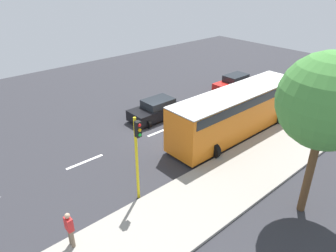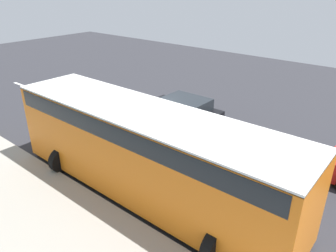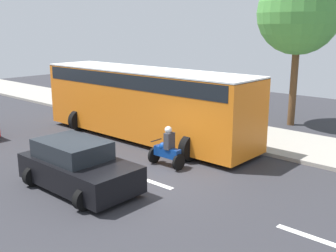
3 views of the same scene
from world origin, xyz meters
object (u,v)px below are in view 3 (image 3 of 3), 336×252
object	(u,v)px
motorcycle	(167,150)
car_black	(78,167)
city_bus	(144,99)
street_tree_center	(299,14)

from	to	relation	value
motorcycle	car_black	bearing A→B (deg)	167.72
city_bus	street_tree_center	distance (m)	8.80
car_black	street_tree_center	size ratio (longest dim) A/B	0.53
city_bus	street_tree_center	size ratio (longest dim) A/B	1.43
motorcycle	street_tree_center	distance (m)	10.43
city_bus	car_black	bearing A→B (deg)	-154.75
car_black	street_tree_center	distance (m)	13.50
street_tree_center	city_bus	bearing A→B (deg)	151.31
car_black	motorcycle	world-z (taller)	motorcycle
car_black	city_bus	distance (m)	6.24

